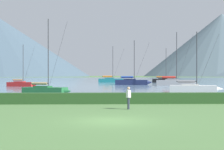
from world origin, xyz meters
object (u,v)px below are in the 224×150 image
at_px(sailboat_slip_2, 132,82).
at_px(person_seated_viewer, 128,96).
at_px(sailboat_slip_6, 174,82).
at_px(sailboat_slip_4, 194,88).
at_px(sailboat_slip_7, 164,80).
at_px(sailboat_slip_1, 111,80).
at_px(sailboat_slip_5, 21,84).
at_px(sailboat_slip_11, 46,90).

height_order(sailboat_slip_2, person_seated_viewer, sailboat_slip_2).
height_order(sailboat_slip_2, sailboat_slip_6, sailboat_slip_6).
relative_size(sailboat_slip_4, sailboat_slip_7, 0.80).
bearing_deg(sailboat_slip_1, sailboat_slip_5, -116.33).
bearing_deg(person_seated_viewer, sailboat_slip_7, 91.41).
height_order(sailboat_slip_4, sailboat_slip_7, sailboat_slip_7).
height_order(sailboat_slip_2, sailboat_slip_5, sailboat_slip_2).
relative_size(sailboat_slip_1, sailboat_slip_6, 0.94).
height_order(sailboat_slip_6, sailboat_slip_11, sailboat_slip_6).
bearing_deg(sailboat_slip_2, sailboat_slip_11, -99.96).
bearing_deg(sailboat_slip_6, sailboat_slip_5, -163.16).
bearing_deg(person_seated_viewer, sailboat_slip_1, 103.04).
relative_size(sailboat_slip_2, sailboat_slip_11, 1.12).
xyz_separation_m(sailboat_slip_5, sailboat_slip_6, (33.43, 4.63, 0.20)).
height_order(sailboat_slip_2, sailboat_slip_11, sailboat_slip_2).
xyz_separation_m(sailboat_slip_6, person_seated_viewer, (-14.61, -51.89, 0.21)).
distance_m(sailboat_slip_4, sailboat_slip_7, 58.74).
relative_size(sailboat_slip_2, sailboat_slip_5, 1.22).
xyz_separation_m(sailboat_slip_6, sailboat_slip_11, (-23.80, -32.71, -0.20)).
bearing_deg(sailboat_slip_2, sailboat_slip_6, -21.13).
relative_size(sailboat_slip_1, sailboat_slip_4, 1.34).
bearing_deg(sailboat_slip_4, sailboat_slip_11, -156.39).
height_order(sailboat_slip_5, person_seated_viewer, sailboat_slip_5).
height_order(sailboat_slip_6, sailboat_slip_7, sailboat_slip_6).
bearing_deg(sailboat_slip_7, sailboat_slip_11, -96.51).
distance_m(sailboat_slip_4, sailboat_slip_11, 20.49).
bearing_deg(sailboat_slip_7, sailboat_slip_2, -100.70).
bearing_deg(sailboat_slip_11, sailboat_slip_4, 28.77).
height_order(sailboat_slip_4, person_seated_viewer, sailboat_slip_4).
bearing_deg(sailboat_slip_2, sailboat_slip_1, 110.94).
distance_m(sailboat_slip_6, sailboat_slip_7, 29.23).
distance_m(sailboat_slip_1, sailboat_slip_5, 40.50).
relative_size(sailboat_slip_1, person_seated_viewer, 6.94).
relative_size(sailboat_slip_7, sailboat_slip_11, 1.11).
height_order(sailboat_slip_7, sailboat_slip_11, sailboat_slip_7).
height_order(sailboat_slip_7, person_seated_viewer, sailboat_slip_7).
bearing_deg(sailboat_slip_7, sailboat_slip_4, -79.55).
bearing_deg(person_seated_viewer, sailboat_slip_4, 77.84).
relative_size(sailboat_slip_4, sailboat_slip_6, 0.71).
bearing_deg(sailboat_slip_5, sailboat_slip_1, 77.32).
bearing_deg(sailboat_slip_11, sailboat_slip_6, 73.13).
distance_m(sailboat_slip_5, sailboat_slip_6, 33.75).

